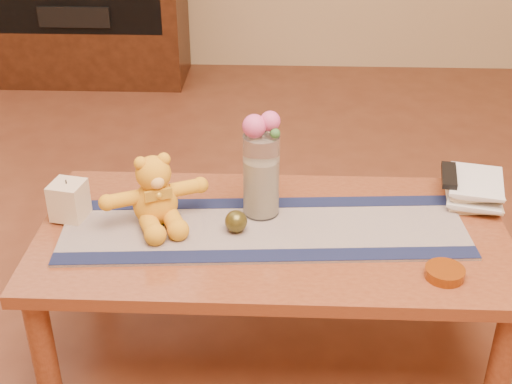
{
  "coord_description": "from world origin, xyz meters",
  "views": [
    {
      "loc": [
        0.02,
        -1.75,
        1.57
      ],
      "look_at": [
        -0.05,
        0.0,
        0.58
      ],
      "focal_mm": 48.77,
      "sensor_mm": 36.0,
      "label": 1
    }
  ],
  "objects_px": {
    "tv_remote": "(449,175)",
    "bronze_ball": "(236,221)",
    "pillar_candle": "(69,200)",
    "glass_vase": "(261,175)",
    "book_bottom": "(446,194)",
    "teddy_bear": "(154,190)",
    "amber_dish": "(445,273)"
  },
  "relations": [
    {
      "from": "pillar_candle",
      "to": "tv_remote",
      "type": "bearing_deg",
      "value": 8.25
    },
    {
      "from": "teddy_bear",
      "to": "glass_vase",
      "type": "relative_size",
      "value": 1.18
    },
    {
      "from": "teddy_bear",
      "to": "glass_vase",
      "type": "distance_m",
      "value": 0.32
    },
    {
      "from": "book_bottom",
      "to": "amber_dish",
      "type": "height_order",
      "value": "amber_dish"
    },
    {
      "from": "bronze_ball",
      "to": "amber_dish",
      "type": "relative_size",
      "value": 0.63
    },
    {
      "from": "glass_vase",
      "to": "bronze_ball",
      "type": "relative_size",
      "value": 3.89
    },
    {
      "from": "tv_remote",
      "to": "bronze_ball",
      "type": "bearing_deg",
      "value": -151.09
    },
    {
      "from": "teddy_bear",
      "to": "bronze_ball",
      "type": "bearing_deg",
      "value": -36.14
    },
    {
      "from": "tv_remote",
      "to": "amber_dish",
      "type": "relative_size",
      "value": 1.5
    },
    {
      "from": "teddy_bear",
      "to": "glass_vase",
      "type": "bearing_deg",
      "value": -13.83
    },
    {
      "from": "teddy_bear",
      "to": "pillar_candle",
      "type": "height_order",
      "value": "teddy_bear"
    },
    {
      "from": "amber_dish",
      "to": "bronze_ball",
      "type": "bearing_deg",
      "value": 161.41
    },
    {
      "from": "teddy_bear",
      "to": "amber_dish",
      "type": "distance_m",
      "value": 0.86
    },
    {
      "from": "glass_vase",
      "to": "bronze_ball",
      "type": "distance_m",
      "value": 0.16
    },
    {
      "from": "pillar_candle",
      "to": "glass_vase",
      "type": "height_order",
      "value": "glass_vase"
    },
    {
      "from": "pillar_candle",
      "to": "glass_vase",
      "type": "xyz_separation_m",
      "value": [
        0.58,
        0.05,
        0.07
      ]
    },
    {
      "from": "glass_vase",
      "to": "amber_dish",
      "type": "distance_m",
      "value": 0.6
    },
    {
      "from": "tv_remote",
      "to": "amber_dish",
      "type": "distance_m",
      "value": 0.44
    },
    {
      "from": "amber_dish",
      "to": "book_bottom",
      "type": "bearing_deg",
      "value": 78.51
    },
    {
      "from": "teddy_bear",
      "to": "bronze_ball",
      "type": "distance_m",
      "value": 0.26
    },
    {
      "from": "pillar_candle",
      "to": "glass_vase",
      "type": "bearing_deg",
      "value": 4.61
    },
    {
      "from": "book_bottom",
      "to": "teddy_bear",
      "type": "bearing_deg",
      "value": -161.65
    },
    {
      "from": "glass_vase",
      "to": "tv_remote",
      "type": "distance_m",
      "value": 0.61
    },
    {
      "from": "bronze_ball",
      "to": "glass_vase",
      "type": "bearing_deg",
      "value": 57.42
    },
    {
      "from": "bronze_ball",
      "to": "book_bottom",
      "type": "height_order",
      "value": "bronze_ball"
    },
    {
      "from": "teddy_bear",
      "to": "tv_remote",
      "type": "height_order",
      "value": "teddy_bear"
    },
    {
      "from": "bronze_ball",
      "to": "amber_dish",
      "type": "bearing_deg",
      "value": -18.59
    },
    {
      "from": "pillar_candle",
      "to": "amber_dish",
      "type": "xyz_separation_m",
      "value": [
        1.08,
        -0.26,
        -0.05
      ]
    },
    {
      "from": "pillar_candle",
      "to": "bronze_ball",
      "type": "distance_m",
      "value": 0.51
    },
    {
      "from": "glass_vase",
      "to": "amber_dish",
      "type": "height_order",
      "value": "glass_vase"
    },
    {
      "from": "book_bottom",
      "to": "glass_vase",
      "type": "bearing_deg",
      "value": -160.82
    },
    {
      "from": "teddy_bear",
      "to": "glass_vase",
      "type": "xyz_separation_m",
      "value": [
        0.32,
        0.06,
        0.03
      ]
    }
  ]
}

